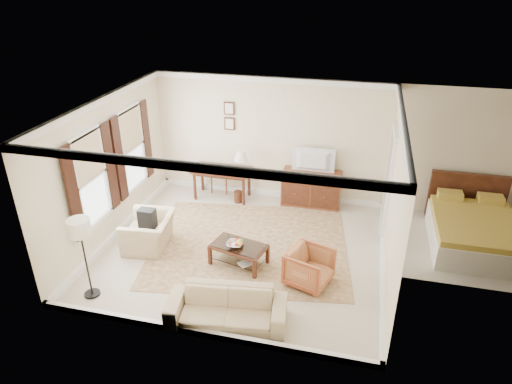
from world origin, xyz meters
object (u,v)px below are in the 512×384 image
at_px(writing_desk, 222,173).
at_px(club_armchair, 148,227).
at_px(coffee_table, 239,249).
at_px(striped_armchair, 309,266).
at_px(sideboard, 311,188).
at_px(sofa, 226,303).
at_px(tv, 313,154).

bearing_deg(writing_desk, club_armchair, -107.47).
distance_m(writing_desk, coffee_table, 2.83).
bearing_deg(writing_desk, striped_armchair, -48.46).
relative_size(writing_desk, club_armchair, 1.33).
bearing_deg(sideboard, sofa, -100.04).
relative_size(sideboard, club_armchair, 1.32).
relative_size(coffee_table, club_armchair, 1.09).
bearing_deg(sideboard, tv, -90.00).
height_order(writing_desk, coffee_table, writing_desk).
relative_size(sideboard, striped_armchair, 1.83).
distance_m(sideboard, sofa, 4.33).
distance_m(sideboard, striped_armchair, 3.00).
height_order(coffee_table, club_armchair, club_armchair).
distance_m(tv, club_armchair, 3.95).
xyz_separation_m(tv, striped_armchair, (0.37, -2.96, -0.93)).
bearing_deg(tv, striped_armchair, 97.16).
distance_m(writing_desk, sideboard, 2.15).
relative_size(writing_desk, sofa, 0.73).
bearing_deg(sideboard, coffee_table, -110.02).
xyz_separation_m(writing_desk, striped_armchair, (2.51, -2.83, -0.27)).
bearing_deg(club_armchair, tv, 124.52).
xyz_separation_m(writing_desk, sofa, (1.38, -4.11, -0.27)).
distance_m(writing_desk, sofa, 4.35).
bearing_deg(striped_armchair, sofa, 157.02).
height_order(sideboard, striped_armchair, sideboard).
height_order(sideboard, coffee_table, sideboard).
relative_size(writing_desk, coffee_table, 1.22).
height_order(writing_desk, sofa, writing_desk).
relative_size(tv, striped_armchair, 1.26).
height_order(writing_desk, sideboard, sideboard).
distance_m(coffee_table, club_armchair, 1.91).
bearing_deg(club_armchair, sideboard, 124.74).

